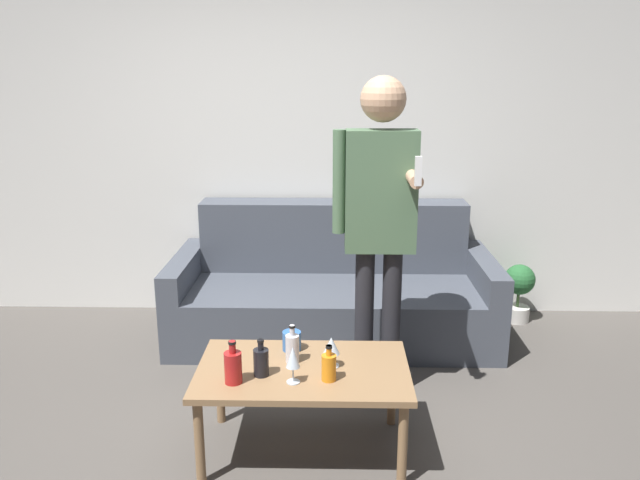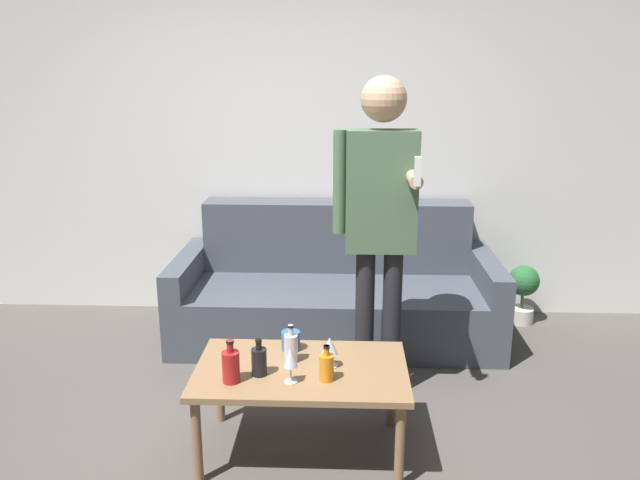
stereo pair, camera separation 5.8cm
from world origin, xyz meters
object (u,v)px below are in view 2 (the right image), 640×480
(couch, at_px, (336,290))
(person_standing_front, at_px, (380,211))
(coffee_table, at_px, (301,377))
(bottle_orange, at_px, (291,347))

(couch, xyz_separation_m, person_standing_front, (0.25, -0.88, 0.77))
(coffee_table, height_order, person_standing_front, person_standing_front)
(bottle_orange, relative_size, person_standing_front, 0.11)
(coffee_table, xyz_separation_m, bottle_orange, (-0.05, 0.06, 0.12))
(couch, bearing_deg, coffee_table, -95.50)
(bottle_orange, distance_m, person_standing_front, 0.88)
(couch, height_order, bottle_orange, couch)
(coffee_table, relative_size, person_standing_front, 0.56)
(bottle_orange, bearing_deg, couch, 82.08)
(person_standing_front, bearing_deg, couch, 105.55)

